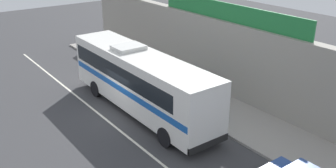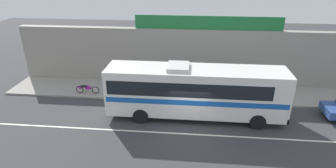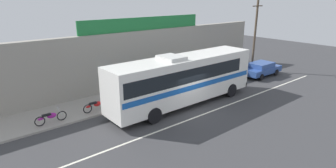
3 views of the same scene
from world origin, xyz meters
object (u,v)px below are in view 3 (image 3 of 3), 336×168
object	(u,v)px
motorcycle_green	(120,99)
pedestrian_far_left	(157,78)
motorcycle_red	(96,105)
pedestrian_by_curb	(167,78)
intercity_bus	(183,78)
utility_pole	(255,35)
motorcycle_black	(50,117)
parked_car	(261,69)

from	to	relation	value
motorcycle_green	pedestrian_far_left	world-z (taller)	pedestrian_far_left
motorcycle_red	pedestrian_by_curb	world-z (taller)	pedestrian_by_curb
motorcycle_red	intercity_bus	bearing A→B (deg)	-25.25
intercity_bus	pedestrian_by_curb	world-z (taller)	intercity_bus
pedestrian_by_curb	motorcycle_red	bearing A→B (deg)	-176.02
motorcycle_green	utility_pole	bearing A→B (deg)	-0.70
utility_pole	motorcycle_black	distance (m)	20.97
parked_car	motorcycle_green	distance (m)	14.99
motorcycle_green	motorcycle_red	size ratio (longest dim) A/B	1.02
motorcycle_green	pedestrian_by_curb	world-z (taller)	pedestrian_by_curb
utility_pole	pedestrian_by_curb	distance (m)	11.42
motorcycle_black	pedestrian_by_curb	size ratio (longest dim) A/B	1.10
motorcycle_red	motorcycle_green	bearing A→B (deg)	-0.22
intercity_bus	motorcycle_green	xyz separation A→B (m)	(-3.71, 2.61, -1.50)
intercity_bus	pedestrian_far_left	xyz separation A→B (m)	(0.42, 3.58, -0.91)
utility_pole	pedestrian_by_curb	size ratio (longest dim) A/B	4.06
utility_pole	parked_car	bearing A→B (deg)	-119.51
motorcycle_red	motorcycle_black	bearing A→B (deg)	-179.81
motorcycle_red	pedestrian_far_left	world-z (taller)	pedestrian_far_left
motorcycle_green	pedestrian_by_curb	bearing A→B (deg)	5.59
utility_pole	intercity_bus	bearing A→B (deg)	-168.76
parked_car	intercity_bus	bearing A→B (deg)	-176.56
motorcycle_green	pedestrian_far_left	bearing A→B (deg)	13.31
intercity_bus	utility_pole	world-z (taller)	utility_pole
motorcycle_black	utility_pole	bearing A→B (deg)	-0.53
motorcycle_black	motorcycle_red	xyz separation A→B (m)	(3.03, 0.01, 0.00)
intercity_bus	motorcycle_red	size ratio (longest dim) A/B	6.17
motorcycle_red	utility_pole	bearing A→B (deg)	-0.65
motorcycle_black	motorcycle_green	bearing A→B (deg)	0.04
parked_car	pedestrian_by_curb	world-z (taller)	pedestrian_by_curb
utility_pole	motorcycle_black	xyz separation A→B (m)	(-20.71, 0.19, -3.26)
intercity_bus	motorcycle_green	bearing A→B (deg)	144.86
intercity_bus	pedestrian_by_curb	bearing A→B (deg)	71.14
motorcycle_black	motorcycle_red	bearing A→B (deg)	0.19
parked_car	motorcycle_red	bearing A→B (deg)	173.36
motorcycle_green	motorcycle_black	bearing A→B (deg)	-179.96
motorcycle_red	pedestrian_by_curb	xyz separation A→B (m)	(6.59, 0.46, 0.60)
parked_car	motorcycle_black	size ratio (longest dim) A/B	2.33
motorcycle_green	motorcycle_black	xyz separation A→B (m)	(-4.87, -0.00, 0.00)
utility_pole	pedestrian_far_left	bearing A→B (deg)	174.30
parked_car	motorcycle_green	world-z (taller)	parked_car
intercity_bus	motorcycle_red	xyz separation A→B (m)	(-5.54, 2.61, -1.50)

